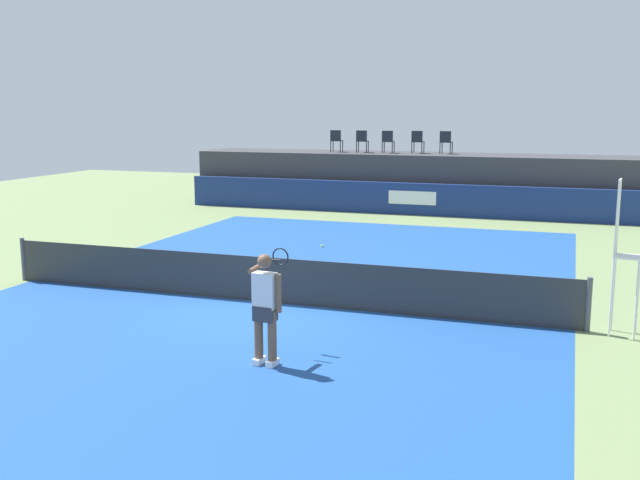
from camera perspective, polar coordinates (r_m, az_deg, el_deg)
ground_plane at (r=18.05m, az=-0.24°, el=-2.52°), size 48.00×48.00×0.00m
court_inner at (r=15.33m, az=-3.95°, el=-4.83°), size 12.00×22.00×0.00m
sponsor_wall at (r=27.94m, az=6.87°, el=3.18°), size 18.00×0.22×1.20m
spectator_platform at (r=29.64m, az=7.63°, el=4.53°), size 18.00×2.80×2.20m
spectator_chair_far_left at (r=30.26m, az=1.27°, el=7.76°), size 0.47×0.47×0.89m
spectator_chair_left at (r=29.92m, az=3.28°, el=7.72°), size 0.47×0.47×0.89m
spectator_chair_center at (r=29.65m, az=5.28°, el=7.67°), size 0.46×0.46×0.89m
spectator_chair_right at (r=29.56m, az=7.56°, el=7.62°), size 0.45×0.45×0.89m
spectator_chair_far_right at (r=29.38m, az=9.72°, el=7.54°), size 0.46×0.46×0.89m
umpire_chair at (r=13.88m, az=22.30°, el=-0.46°), size 0.49×0.49×2.76m
tennis_net at (r=15.22m, az=-3.97°, el=-3.11°), size 12.40×0.02×0.95m
net_post_near at (r=18.48m, az=-21.97°, el=-1.38°), size 0.10×0.10×1.00m
net_post_far at (r=14.07m, az=20.07°, el=-4.72°), size 0.10×0.10×1.00m
tennis_player at (r=11.47m, az=-4.23°, el=-5.04°), size 0.60×1.17×1.77m
tennis_ball at (r=21.29m, az=0.18°, el=-0.46°), size 0.07×0.07×0.07m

